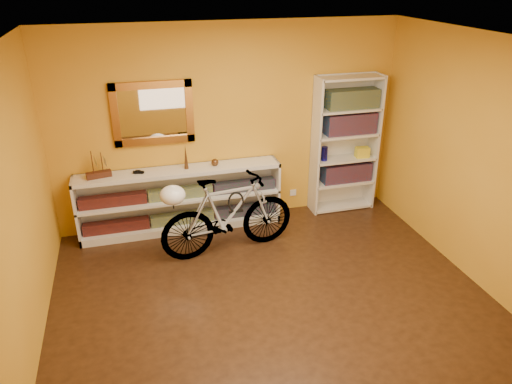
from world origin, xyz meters
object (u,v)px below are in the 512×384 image
object	(u,v)px
helmet	(173,195)
console_unit	(181,200)
bookcase	(345,145)
bicycle	(228,215)

from	to	relation	value
helmet	console_unit	bearing A→B (deg)	78.18
bookcase	helmet	world-z (taller)	bookcase
console_unit	bookcase	xyz separation A→B (m)	(2.28, 0.03, 0.52)
bookcase	bicycle	distance (m)	2.00
bookcase	bicycle	xyz separation A→B (m)	(-1.81, -0.73, -0.45)
bicycle	bookcase	bearing A→B (deg)	-75.52
bookcase	bicycle	size ratio (longest dim) A/B	1.13
helmet	bookcase	bearing A→B (deg)	18.39
console_unit	helmet	xyz separation A→B (m)	(-0.16, -0.79, 0.45)
bookcase	helmet	xyz separation A→B (m)	(-2.45, -0.81, -0.08)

